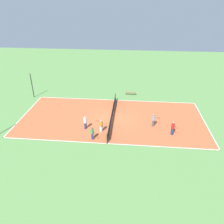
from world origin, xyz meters
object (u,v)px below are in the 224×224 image
(tennis_ball_right_alley, at_px, (86,104))
(player_far_green, at_px, (92,133))
(tennis_ball_near_net, at_px, (173,110))
(fence_post_back_right, at_px, (32,86))
(player_coach_red, at_px, (173,127))
(tennis_ball_left_sideline, at_px, (64,105))
(bench, at_px, (131,93))
(player_center_orange, at_px, (101,125))
(tennis_ball_far_baseline, at_px, (28,115))
(player_far_white, at_px, (85,122))
(player_baseline_gray, at_px, (154,119))
(tennis_net, at_px, (112,114))

(tennis_ball_right_alley, bearing_deg, player_far_green, -163.92)
(tennis_ball_near_net, bearing_deg, fence_post_back_right, 83.04)
(player_coach_red, height_order, tennis_ball_left_sideline, player_coach_red)
(tennis_ball_near_net, bearing_deg, bench, 50.74)
(player_center_orange, bearing_deg, tennis_ball_far_baseline, 20.13)
(player_center_orange, relative_size, player_coach_red, 0.94)
(bench, distance_m, tennis_ball_left_sideline, 10.52)
(player_far_white, height_order, fence_post_back_right, fence_post_back_right)
(player_coach_red, height_order, fence_post_back_right, fence_post_back_right)
(tennis_ball_far_baseline, bearing_deg, player_baseline_gray, -94.65)
(fence_post_back_right, bearing_deg, player_baseline_gray, -111.42)
(tennis_net, bearing_deg, player_coach_red, -113.86)
(player_coach_red, relative_size, tennis_ball_right_alley, 24.69)
(player_coach_red, xyz_separation_m, tennis_ball_right_alley, (6.92, 11.23, -0.93))
(tennis_ball_right_alley, bearing_deg, tennis_ball_far_baseline, 120.01)
(tennis_net, relative_size, fence_post_back_right, 2.90)
(player_far_green, xyz_separation_m, player_coach_red, (1.70, -8.75, 0.12))
(player_far_green, bearing_deg, fence_post_back_right, -159.37)
(bench, bearing_deg, tennis_ball_far_baseline, 30.81)
(tennis_ball_left_sideline, relative_size, tennis_ball_near_net, 1.00)
(player_baseline_gray, height_order, tennis_ball_far_baseline, player_baseline_gray)
(bench, relative_size, fence_post_back_right, 0.44)
(bench, xyz_separation_m, player_coach_red, (-10.84, -4.87, 0.60))
(tennis_net, xyz_separation_m, player_far_green, (-4.83, 1.67, 0.28))
(player_far_white, xyz_separation_m, player_far_green, (-2.01, -1.18, -0.08))
(tennis_ball_far_baseline, xyz_separation_m, tennis_ball_right_alley, (3.99, -6.91, 0.00))
(tennis_ball_near_net, xyz_separation_m, tennis_ball_right_alley, (0.88, 12.23, 0.00))
(player_center_orange, relative_size, tennis_ball_far_baseline, 23.15)
(tennis_ball_far_baseline, bearing_deg, player_far_green, -116.19)
(player_center_orange, height_order, tennis_ball_left_sideline, player_center_orange)
(player_baseline_gray, distance_m, tennis_ball_near_net, 5.42)
(tennis_ball_left_sideline, bearing_deg, tennis_ball_far_baseline, 131.92)
(player_far_white, bearing_deg, player_baseline_gray, 117.05)
(player_coach_red, bearing_deg, tennis_ball_far_baseline, -128.54)
(player_baseline_gray, height_order, tennis_ball_right_alley, player_baseline_gray)
(player_far_green, height_order, tennis_ball_far_baseline, player_far_green)
(player_baseline_gray, xyz_separation_m, tennis_ball_far_baseline, (1.31, 16.15, -0.92))
(tennis_ball_near_net, bearing_deg, player_coach_red, 170.58)
(tennis_ball_right_alley, bearing_deg, fence_post_back_right, 79.02)
(player_far_green, xyz_separation_m, player_center_orange, (1.58, -0.74, 0.05))
(player_far_green, bearing_deg, tennis_net, 134.59)
(bench, distance_m, tennis_ball_near_net, 7.60)
(player_far_white, relative_size, player_baseline_gray, 0.98)
(player_coach_red, relative_size, tennis_ball_left_sideline, 24.69)
(player_center_orange, xyz_separation_m, tennis_ball_right_alley, (7.04, 3.22, -0.86))
(tennis_ball_near_net, distance_m, fence_post_back_right, 20.96)
(tennis_ball_near_net, bearing_deg, tennis_ball_left_sideline, 88.96)
(bench, height_order, player_coach_red, player_coach_red)
(bench, relative_size, player_baseline_gray, 0.99)
(player_center_orange, relative_size, tennis_ball_left_sideline, 23.15)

